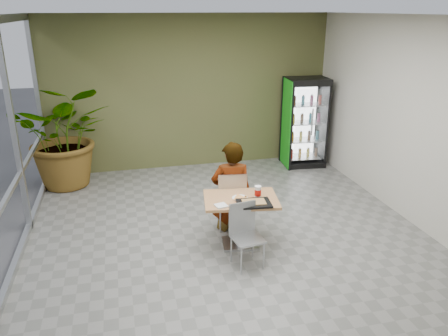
# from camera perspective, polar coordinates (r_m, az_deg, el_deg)

# --- Properties ---
(ground) EXTENTS (7.00, 7.00, 0.00)m
(ground) POSITION_cam_1_polar(r_m,az_deg,el_deg) (6.62, 0.98, -9.58)
(ground) COLOR gray
(ground) RESTS_ON ground
(room_envelope) EXTENTS (6.00, 7.00, 3.20)m
(room_envelope) POSITION_cam_1_polar(r_m,az_deg,el_deg) (5.99, 1.07, 3.83)
(room_envelope) COLOR beige
(room_envelope) RESTS_ON ground
(dining_table) EXTENTS (1.13, 0.87, 0.75)m
(dining_table) POSITION_cam_1_polar(r_m,az_deg,el_deg) (6.29, 2.19, -5.72)
(dining_table) COLOR tan
(dining_table) RESTS_ON ground
(chair_far) EXTENTS (0.48, 0.48, 0.97)m
(chair_far) POSITION_cam_1_polar(r_m,az_deg,el_deg) (6.70, 0.99, -3.77)
(chair_far) COLOR #A5A8AA
(chair_far) RESTS_ON ground
(chair_near) EXTENTS (0.44, 0.44, 0.86)m
(chair_near) POSITION_cam_1_polar(r_m,az_deg,el_deg) (5.89, 2.74, -8.01)
(chair_near) COLOR #A5A8AA
(chair_near) RESTS_ON ground
(seated_woman) EXTENTS (0.68, 0.49, 1.73)m
(seated_woman) POSITION_cam_1_polar(r_m,az_deg,el_deg) (6.75, 0.99, -3.60)
(seated_woman) COLOR black
(seated_woman) RESTS_ON ground
(pizza_plate) EXTENTS (0.27, 0.22, 0.03)m
(pizza_plate) POSITION_cam_1_polar(r_m,az_deg,el_deg) (6.19, 2.09, -3.84)
(pizza_plate) COLOR white
(pizza_plate) RESTS_ON dining_table
(soda_cup) EXTENTS (0.10, 0.10, 0.17)m
(soda_cup) POSITION_cam_1_polar(r_m,az_deg,el_deg) (6.21, 4.44, -3.13)
(soda_cup) COLOR white
(soda_cup) RESTS_ON dining_table
(napkin_stack) EXTENTS (0.18, 0.18, 0.02)m
(napkin_stack) POSITION_cam_1_polar(r_m,az_deg,el_deg) (5.95, -0.38, -4.93)
(napkin_stack) COLOR white
(napkin_stack) RESTS_ON dining_table
(cafeteria_tray) EXTENTS (0.49, 0.38, 0.03)m
(cafeteria_tray) POSITION_cam_1_polar(r_m,az_deg,el_deg) (6.02, 3.93, -4.62)
(cafeteria_tray) COLOR black
(cafeteria_tray) RESTS_ON dining_table
(beverage_fridge) EXTENTS (0.93, 0.75, 1.91)m
(beverage_fridge) POSITION_cam_1_polar(r_m,az_deg,el_deg) (9.65, 10.51, 5.87)
(beverage_fridge) COLOR black
(beverage_fridge) RESTS_ON ground
(potted_plant) EXTENTS (1.97, 1.75, 2.00)m
(potted_plant) POSITION_cam_1_polar(r_m,az_deg,el_deg) (8.84, -19.91, 3.99)
(potted_plant) COLOR #27612B
(potted_plant) RESTS_ON ground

